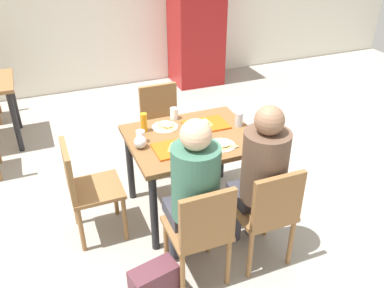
% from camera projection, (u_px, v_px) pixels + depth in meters
% --- Properties ---
extents(ground_plane, '(10.00, 10.00, 0.02)m').
position_uv_depth(ground_plane, '(192.00, 208.00, 3.69)').
color(ground_plane, '#9E998E').
extents(main_table, '(1.03, 0.83, 0.74)m').
position_uv_depth(main_table, '(192.00, 147.00, 3.36)').
color(main_table, brown).
rests_on(main_table, ground_plane).
extents(chair_near_left, '(0.40, 0.40, 0.85)m').
position_uv_depth(chair_near_left, '(201.00, 229.00, 2.71)').
color(chair_near_left, olive).
rests_on(chair_near_left, ground_plane).
extents(chair_near_right, '(0.40, 0.40, 0.85)m').
position_uv_depth(chair_near_right, '(268.00, 210.00, 2.88)').
color(chair_near_right, olive).
rests_on(chair_near_right, ground_plane).
extents(chair_far_side, '(0.40, 0.40, 0.85)m').
position_uv_depth(chair_far_side, '(162.00, 121.00, 4.07)').
color(chair_far_side, olive).
rests_on(chair_far_side, ground_plane).
extents(chair_left_end, '(0.40, 0.40, 0.85)m').
position_uv_depth(chair_left_end, '(84.00, 185.00, 3.14)').
color(chair_left_end, olive).
rests_on(chair_left_end, ground_plane).
extents(person_in_red, '(0.32, 0.42, 1.26)m').
position_uv_depth(person_in_red, '(194.00, 187.00, 2.70)').
color(person_in_red, '#383842').
rests_on(person_in_red, ground_plane).
extents(person_in_brown_jacket, '(0.32, 0.42, 1.26)m').
position_uv_depth(person_in_brown_jacket, '(261.00, 171.00, 2.87)').
color(person_in_brown_jacket, '#383842').
rests_on(person_in_brown_jacket, ground_plane).
extents(tray_red_near, '(0.36, 0.26, 0.02)m').
position_uv_depth(tray_red_near, '(177.00, 148.00, 3.13)').
color(tray_red_near, '#D85914').
rests_on(tray_red_near, main_table).
extents(tray_red_far, '(0.36, 0.27, 0.02)m').
position_uv_depth(tray_red_far, '(206.00, 125.00, 3.47)').
color(tray_red_far, '#D85914').
rests_on(tray_red_far, main_table).
extents(paper_plate_center, '(0.22, 0.22, 0.01)m').
position_uv_depth(paper_plate_center, '(165.00, 127.00, 3.44)').
color(paper_plate_center, white).
rests_on(paper_plate_center, main_table).
extents(paper_plate_near_edge, '(0.22, 0.22, 0.01)m').
position_uv_depth(paper_plate_near_edge, '(221.00, 145.00, 3.18)').
color(paper_plate_near_edge, white).
rests_on(paper_plate_near_edge, main_table).
extents(pizza_slice_a, '(0.20, 0.18, 0.02)m').
position_uv_depth(pizza_slice_a, '(179.00, 145.00, 3.14)').
color(pizza_slice_a, tan).
rests_on(pizza_slice_a, tray_red_near).
extents(pizza_slice_b, '(0.20, 0.21, 0.02)m').
position_uv_depth(pizza_slice_b, '(203.00, 123.00, 3.46)').
color(pizza_slice_b, '#C68C47').
rests_on(pizza_slice_b, tray_red_far).
extents(pizza_slice_c, '(0.18, 0.20, 0.02)m').
position_uv_depth(pizza_slice_c, '(166.00, 125.00, 3.44)').
color(pizza_slice_c, '#DBAD60').
rests_on(pizza_slice_c, paper_plate_center).
extents(pizza_slice_d, '(0.25, 0.20, 0.02)m').
position_uv_depth(pizza_slice_d, '(220.00, 145.00, 3.15)').
color(pizza_slice_d, '#DBAD60').
rests_on(pizza_slice_d, paper_plate_near_edge).
extents(plastic_cup_a, '(0.07, 0.07, 0.10)m').
position_uv_depth(plastic_cup_a, '(174.00, 113.00, 3.56)').
color(plastic_cup_a, white).
rests_on(plastic_cup_a, main_table).
extents(plastic_cup_b, '(0.07, 0.07, 0.10)m').
position_uv_depth(plastic_cup_b, '(213.00, 151.00, 3.01)').
color(plastic_cup_b, white).
rests_on(plastic_cup_b, main_table).
extents(plastic_cup_c, '(0.07, 0.07, 0.10)m').
position_uv_depth(plastic_cup_c, '(141.00, 137.00, 3.20)').
color(plastic_cup_c, white).
rests_on(plastic_cup_c, main_table).
extents(soda_can, '(0.07, 0.07, 0.12)m').
position_uv_depth(soda_can, '(239.00, 119.00, 3.44)').
color(soda_can, '#B7BCC6').
rests_on(soda_can, main_table).
extents(condiment_bottle, '(0.06, 0.06, 0.16)m').
position_uv_depth(condiment_bottle, '(144.00, 123.00, 3.35)').
color(condiment_bottle, orange).
rests_on(condiment_bottle, main_table).
extents(foil_bundle, '(0.10, 0.10, 0.10)m').
position_uv_depth(foil_bundle, '(140.00, 142.00, 3.13)').
color(foil_bundle, silver).
rests_on(foil_bundle, main_table).
extents(handbag, '(0.35, 0.22, 0.28)m').
position_uv_depth(handbag, '(154.00, 284.00, 2.76)').
color(handbag, '#592D38').
rests_on(handbag, ground_plane).
extents(drink_fridge, '(0.70, 0.60, 1.90)m').
position_uv_depth(drink_fridge, '(196.00, 19.00, 5.89)').
color(drink_fridge, maroon).
rests_on(drink_fridge, ground_plane).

